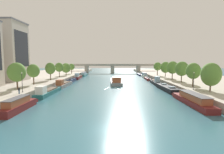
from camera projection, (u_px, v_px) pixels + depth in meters
The scene contains 34 objects.
ground_plane at pixel (110, 129), 23.80m from camera, with size 400.00×400.00×0.00m, color #336675.
quay_left at pixel (30, 79), 78.67m from camera, with size 36.00×170.00×1.93m, color #B7AD9E.
quay_right at pixel (195, 79), 78.26m from camera, with size 36.00×170.00×1.93m, color #B7AD9E.
barge_midriver at pixel (116, 81), 72.16m from camera, with size 4.83×21.16×3.22m.
wake_behind_barge at pixel (112, 88), 58.79m from camera, with size 5.60×5.94×0.03m.
moored_boat_left_near at pixel (19, 105), 32.36m from camera, with size 2.36×11.06×2.65m.
moored_boat_left_gap_after at pixel (48, 92), 47.69m from camera, with size 2.85×14.64×3.05m.
moored_boat_left_upstream at pixel (64, 84), 62.72m from camera, with size 3.10×14.01×2.98m.
moored_boat_left_far at pixel (72, 80), 77.06m from camera, with size 1.95×10.56×2.46m.
moored_boat_left_end at pixel (78, 77), 91.22m from camera, with size 2.49×13.39×3.21m.
moored_boat_left_downstream at pixel (84, 74), 108.48m from camera, with size 2.66×14.87×2.41m.
moored_boat_right_second at pixel (192, 100), 37.06m from camera, with size 3.11×16.52×2.56m.
moored_boat_right_far at pixel (167, 88), 55.42m from camera, with size 3.63×15.67×2.46m.
moored_boat_right_end at pixel (155, 82), 70.00m from camera, with size 2.68×12.66×3.44m.
moored_boat_right_lone at pixel (148, 79), 84.89m from camera, with size 1.97×10.10×2.17m.
moored_boat_right_downstream at pixel (144, 75), 97.63m from camera, with size 2.51×12.17×2.82m.
moored_boat_right_near at pixel (140, 74), 111.88m from camera, with size 2.81×14.48×2.21m.
tree_left_third at pixel (17, 72), 45.18m from camera, with size 4.56×4.56×7.08m.
tree_left_nearest at pixel (33, 71), 54.56m from camera, with size 3.87×3.87×6.48m.
tree_left_past_mid at pixel (50, 68), 67.39m from camera, with size 3.91×3.91×6.82m.
tree_left_second at pixel (59, 67), 78.25m from camera, with size 3.88×3.88×6.71m.
tree_left_far at pixel (66, 68), 88.79m from camera, with size 4.77×4.77×6.34m.
tree_left_by_lamp at pixel (72, 67), 100.58m from camera, with size 3.62×3.62×5.85m.
tree_right_nearest at pixel (211, 74), 41.93m from camera, with size 4.69×4.69×7.07m.
tree_right_midway at pixel (193, 71), 49.42m from camera, with size 4.08×4.08×6.96m.
tree_right_distant at pixel (182, 69), 59.97m from camera, with size 4.66×4.66×7.31m.
tree_right_by_lamp at pixel (173, 68), 68.96m from camera, with size 4.46×4.46×7.38m.
tree_right_end_of_row at pixel (166, 67), 77.52m from camera, with size 4.55×4.55×7.12m.
tree_right_second at pixel (158, 66), 88.34m from camera, with size 4.01×4.01×6.79m.
lamppost_left_bank at pixel (22, 81), 41.03m from camera, with size 0.28×0.28×4.77m.
lamppost_right_bank at pixel (194, 80), 44.07m from camera, with size 0.28×0.28×4.64m.
building_left_corner at pixel (5, 51), 63.91m from camera, with size 12.84×12.02×22.12m.
bridge_far at pixel (112, 67), 132.16m from camera, with size 63.83×4.40×7.06m.
person_on_quay at pixel (19, 90), 39.01m from camera, with size 0.30×0.50×1.62m.
Camera 1 is at (0.35, -23.01, 9.46)m, focal length 27.49 mm.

